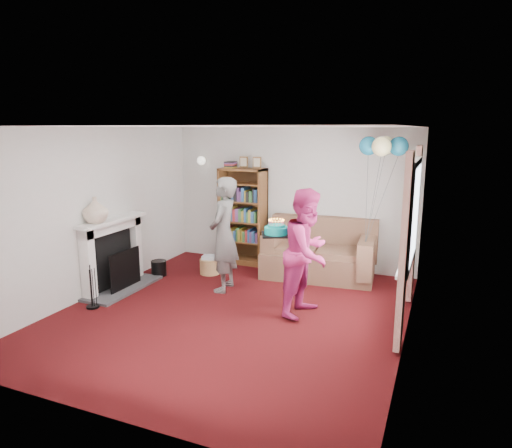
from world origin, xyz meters
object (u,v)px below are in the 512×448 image
at_px(bookcase, 243,217).
at_px(person_striped, 224,235).
at_px(person_magenta, 307,252).
at_px(birthday_cake, 276,231).
at_px(sofa, 320,255).

bearing_deg(bookcase, person_striped, -77.25).
bearing_deg(person_magenta, person_striped, 85.79).
xyz_separation_m(bookcase, person_magenta, (1.79, -1.90, -0.02)).
relative_size(person_magenta, birthday_cake, 4.37).
relative_size(bookcase, birthday_cake, 5.04).
bearing_deg(bookcase, sofa, -8.39).
xyz_separation_m(bookcase, birthday_cake, (1.32, -1.84, 0.23)).
relative_size(bookcase, person_striped, 1.12).
distance_m(sofa, person_magenta, 1.77).
xyz_separation_m(person_magenta, birthday_cake, (-0.47, 0.06, 0.25)).
height_order(bookcase, birthday_cake, bookcase).
bearing_deg(person_striped, person_magenta, 67.02).
distance_m(bookcase, birthday_cake, 2.27).
xyz_separation_m(sofa, person_striped, (-1.19, -1.27, 0.52)).
xyz_separation_m(sofa, birthday_cake, (-0.21, -1.61, 0.74)).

